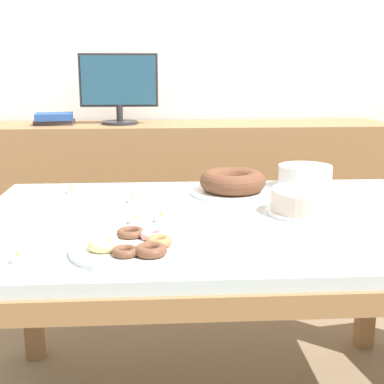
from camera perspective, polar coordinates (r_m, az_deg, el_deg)
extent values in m
cube|color=white|center=(3.27, -0.46, 14.61)|extent=(8.00, 0.10, 2.60)
cube|color=silver|center=(1.73, 2.57, -3.14)|extent=(1.55, 1.05, 0.04)
cube|color=olive|center=(1.28, 5.02, -11.60)|extent=(1.58, 0.08, 0.06)
cube|color=olive|center=(2.23, 1.17, -0.67)|extent=(1.58, 0.08, 0.06)
cube|color=olive|center=(2.37, -16.84, -9.08)|extent=(0.07, 0.07, 0.69)
cube|color=olive|center=(2.48, 18.33, -8.17)|extent=(0.07, 0.07, 0.69)
cube|color=olive|center=(3.07, -0.12, -1.20)|extent=(2.20, 0.44, 0.91)
cylinder|color=#262628|center=(2.99, -7.69, 7.35)|extent=(0.20, 0.20, 0.02)
cylinder|color=#262628|center=(2.98, -7.72, 8.36)|extent=(0.04, 0.04, 0.09)
cube|color=#262628|center=(2.97, -7.83, 11.72)|extent=(0.42, 0.02, 0.28)
cube|color=navy|center=(2.96, -7.85, 11.72)|extent=(0.40, 0.00, 0.26)
cube|color=#3F3838|center=(3.03, -14.45, 7.23)|extent=(0.21, 0.15, 0.03)
cube|color=#23478C|center=(3.03, -14.49, 7.80)|extent=(0.22, 0.19, 0.04)
cylinder|color=white|center=(1.79, 12.13, -2.09)|extent=(0.26, 0.26, 0.01)
cylinder|color=beige|center=(1.78, 12.19, -0.89)|extent=(0.24, 0.24, 0.06)
cylinder|color=white|center=(1.77, 12.25, 0.22)|extent=(0.23, 0.23, 0.01)
cylinder|color=white|center=(2.02, 4.34, -0.04)|extent=(0.32, 0.32, 0.01)
torus|color=brown|center=(2.02, 4.36, 1.17)|extent=(0.25, 0.25, 0.08)
cylinder|color=white|center=(1.41, -6.22, -6.01)|extent=(0.34, 0.34, 0.01)
torus|color=#B27042|center=(1.40, -3.53, -5.28)|extent=(0.07, 0.07, 0.02)
torus|color=pink|center=(1.46, -4.19, -4.54)|extent=(0.07, 0.07, 0.02)
torus|color=brown|center=(1.49, -6.55, -4.32)|extent=(0.08, 0.08, 0.02)
torus|color=white|center=(1.43, -9.39, -5.03)|extent=(0.07, 0.07, 0.02)
torus|color=#EAD184|center=(1.39, -9.35, -5.54)|extent=(0.08, 0.08, 0.03)
torus|color=brown|center=(1.34, -7.10, -6.31)|extent=(0.07, 0.07, 0.02)
torus|color=brown|center=(1.34, -4.41, -6.21)|extent=(0.08, 0.08, 0.03)
cylinder|color=white|center=(2.17, 11.90, 0.59)|extent=(0.21, 0.21, 0.01)
cylinder|color=white|center=(2.17, 11.91, 0.84)|extent=(0.21, 0.21, 0.01)
cylinder|color=white|center=(2.17, 11.92, 1.10)|extent=(0.21, 0.21, 0.01)
cylinder|color=white|center=(2.16, 11.94, 1.36)|extent=(0.21, 0.21, 0.01)
cylinder|color=white|center=(2.16, 11.95, 1.62)|extent=(0.21, 0.21, 0.01)
cylinder|color=white|center=(2.16, 11.96, 1.88)|extent=(0.21, 0.21, 0.01)
cylinder|color=white|center=(2.16, 11.97, 2.14)|extent=(0.21, 0.21, 0.01)
cylinder|color=white|center=(2.16, 11.99, 2.40)|extent=(0.21, 0.21, 0.01)
cylinder|color=white|center=(2.15, 12.00, 2.66)|extent=(0.21, 0.21, 0.01)
cylinder|color=silver|center=(1.39, -18.06, -6.85)|extent=(0.04, 0.04, 0.02)
cylinder|color=white|center=(1.39, -18.08, -6.62)|extent=(0.03, 0.03, 0.00)
cone|color=#F9B74C|center=(1.39, -18.12, -6.11)|extent=(0.01, 0.01, 0.02)
cylinder|color=silver|center=(1.91, -6.32, -0.87)|extent=(0.04, 0.04, 0.02)
cylinder|color=white|center=(1.90, -6.32, -0.70)|extent=(0.03, 0.03, 0.00)
cone|color=#F9B74C|center=(1.90, -6.33, -0.32)|extent=(0.01, 0.01, 0.02)
cylinder|color=silver|center=(2.09, -12.75, 0.13)|extent=(0.04, 0.04, 0.02)
cylinder|color=white|center=(2.09, -12.76, 0.29)|extent=(0.03, 0.03, 0.00)
cone|color=#F9B74C|center=(2.08, -12.78, 0.64)|extent=(0.01, 0.01, 0.02)
cylinder|color=silver|center=(1.66, -3.34, -2.94)|extent=(0.04, 0.04, 0.02)
cylinder|color=white|center=(1.66, -3.34, -2.74)|extent=(0.03, 0.03, 0.00)
cone|color=#F9B74C|center=(1.66, -3.34, -2.30)|extent=(0.01, 0.01, 0.02)
cylinder|color=silver|center=(1.65, -6.13, -3.09)|extent=(0.04, 0.04, 0.02)
cylinder|color=white|center=(1.65, -6.13, -2.89)|extent=(0.03, 0.03, 0.00)
cone|color=#F9B74C|center=(1.65, -6.14, -2.46)|extent=(0.01, 0.01, 0.02)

